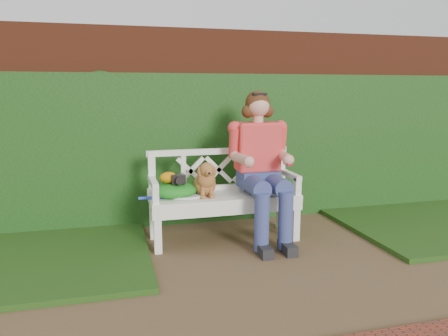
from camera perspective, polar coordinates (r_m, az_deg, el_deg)
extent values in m
plane|color=brown|center=(3.81, 8.49, -13.48)|extent=(60.00, 60.00, 0.00)
cube|color=maroon|center=(5.31, 0.66, 5.62)|extent=(10.00, 0.30, 2.20)
cube|color=#285C19|center=(5.12, 1.31, 2.63)|extent=(10.00, 0.18, 1.70)
cube|color=#10340D|center=(4.47, -27.11, -10.55)|extent=(2.60, 2.00, 0.05)
cube|color=#10340D|center=(5.79, 27.23, -5.96)|extent=(2.60, 2.00, 0.05)
cube|color=black|center=(4.25, -6.04, -1.43)|extent=(0.14, 0.11, 0.09)
ellipsoid|color=#BD7307|center=(4.28, -7.25, -1.24)|extent=(0.19, 0.15, 0.11)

